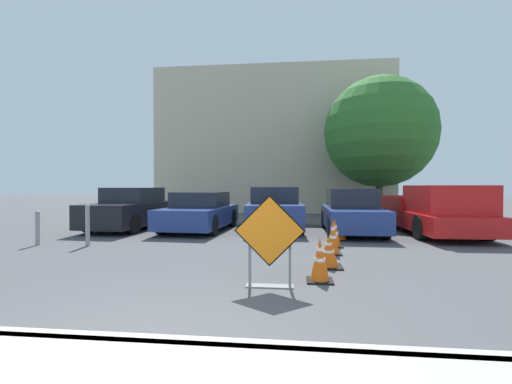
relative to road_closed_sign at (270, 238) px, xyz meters
The scene contains 17 objects.
ground_plane 7.92m from the road_closed_sign, 98.10° to the left, with size 96.00×96.00×0.00m, color #4C4C4F.
curb_lip 2.56m from the road_closed_sign, 116.87° to the right, with size 22.45×0.20×0.14m.
road_closed_sign is the anchor object (origin of this frame).
traffic_cone_nearest 1.00m from the road_closed_sign, 28.68° to the left, with size 0.43×0.43×0.73m.
traffic_cone_second 1.86m from the road_closed_sign, 54.43° to the left, with size 0.53×0.53×0.61m.
traffic_cone_third 3.04m from the road_closed_sign, 64.95° to the left, with size 0.39×0.39×0.82m.
traffic_cone_fourth 4.02m from the road_closed_sign, 68.88° to the left, with size 0.40×0.40×0.72m.
traffic_cone_fifth 5.19m from the road_closed_sign, 70.41° to the left, with size 0.46×0.46×0.71m.
parked_car_nearest 8.87m from the road_closed_sign, 129.10° to the left, with size 2.03×4.48×1.52m.
parked_car_second 7.29m from the road_closed_sign, 113.90° to the left, with size 2.14×4.21×1.36m.
parked_car_third 7.22m from the road_closed_sign, 92.51° to the left, with size 2.09×4.26×1.55m.
parked_car_fourth 6.99m from the road_closed_sign, 70.56° to the left, with size 1.86×4.26×1.49m.
pickup_truck 8.18m from the road_closed_sign, 52.52° to the left, with size 2.20×5.58×1.60m.
bollard_nearest 5.91m from the road_closed_sign, 147.80° to the left, with size 0.12×0.12×1.10m.
bollard_second 7.16m from the road_closed_sign, 153.89° to the left, with size 0.12×0.12×0.93m.
building_facade_backdrop 17.39m from the road_closed_sign, 92.99° to the left, with size 14.16×5.00×8.69m.
street_tree_behind_lot 13.51m from the road_closed_sign, 69.33° to the left, with size 5.42×5.42×6.96m.
Camera 1 is at (1.47, -3.07, 1.58)m, focal length 24.00 mm.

